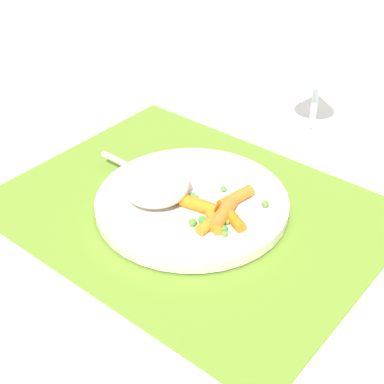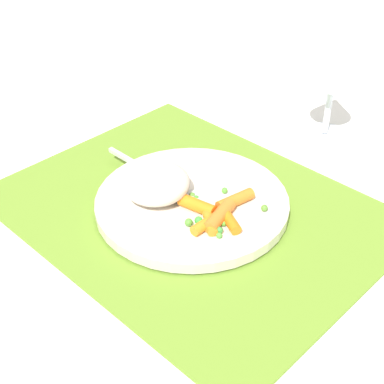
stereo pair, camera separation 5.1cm
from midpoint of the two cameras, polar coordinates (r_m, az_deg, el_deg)
ground_plane at (r=0.75m, az=-1.97°, el=-1.94°), size 2.40×2.40×0.00m
placemat at (r=0.74m, az=-1.97°, el=-1.76°), size 0.48×0.37×0.01m
plate at (r=0.74m, az=-1.99°, el=-1.13°), size 0.25×0.25×0.01m
rice_mound at (r=0.72m, az=-5.62°, el=0.67°), size 0.09×0.09×0.04m
carrot_portion at (r=0.70m, az=0.64°, el=-1.98°), size 0.09×0.11×0.02m
pea_scatter at (r=0.70m, az=0.09°, el=-2.04°), size 0.09×0.10×0.01m
fork at (r=0.76m, az=-4.45°, el=0.72°), size 0.20×0.02×0.01m
wine_glass at (r=0.89m, az=10.95°, el=12.83°), size 0.07×0.07×0.17m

